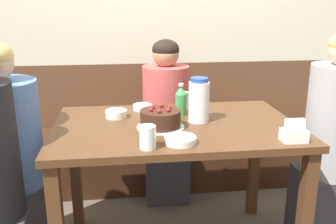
{
  "coord_description": "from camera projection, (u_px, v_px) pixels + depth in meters",
  "views": [
    {
      "loc": [
        -0.27,
        -1.82,
        1.38
      ],
      "look_at": [
        -0.03,
        0.05,
        0.82
      ],
      "focal_mm": 40.0,
      "sensor_mm": 36.0,
      "label": 1
    }
  ],
  "objects": [
    {
      "name": "glass_tumbler_short",
      "position": [
        148.0,
        137.0,
        1.59
      ],
      "size": [
        0.07,
        0.07,
        0.1
      ],
      "color": "silver",
      "rests_on": "dining_table"
    },
    {
      "name": "bowl_soup_white",
      "position": [
        180.0,
        140.0,
        1.67
      ],
      "size": [
        0.14,
        0.14,
        0.03
      ],
      "color": "white",
      "rests_on": "dining_table"
    },
    {
      "name": "soju_bottle",
      "position": [
        181.0,
        100.0,
        2.07
      ],
      "size": [
        0.06,
        0.06,
        0.18
      ],
      "color": "#388E4C",
      "rests_on": "dining_table"
    },
    {
      "name": "glass_water_tall",
      "position": [
        183.0,
        99.0,
        2.25
      ],
      "size": [
        0.07,
        0.07,
        0.09
      ],
      "color": "silver",
      "rests_on": "dining_table"
    },
    {
      "name": "person_pale_blue_shirt",
      "position": [
        5.0,
        157.0,
        1.93
      ],
      "size": [
        0.39,
        0.39,
        1.2
      ],
      "color": "#33333D",
      "rests_on": "ground_plane"
    },
    {
      "name": "person_grey_tee",
      "position": [
        166.0,
        126.0,
        2.63
      ],
      "size": [
        0.32,
        0.34,
        1.14
      ],
      "rotation": [
        0.0,
        0.0,
        -1.57
      ],
      "color": "#33333D",
      "rests_on": "ground_plane"
    },
    {
      "name": "bench_seat",
      "position": [
        160.0,
        158.0,
        2.88
      ],
      "size": [
        2.57,
        0.38,
        0.44
      ],
      "color": "#381E11",
      "rests_on": "ground_plane"
    },
    {
      "name": "napkin_holder",
      "position": [
        294.0,
        133.0,
        1.68
      ],
      "size": [
        0.11,
        0.08,
        0.11
      ],
      "color": "white",
      "rests_on": "dining_table"
    },
    {
      "name": "birthday_cake",
      "position": [
        160.0,
        119.0,
        1.86
      ],
      "size": [
        0.24,
        0.24,
        0.11
      ],
      "color": "white",
      "rests_on": "dining_table"
    },
    {
      "name": "water_pitcher",
      "position": [
        199.0,
        100.0,
        1.94
      ],
      "size": [
        0.11,
        0.11,
        0.23
      ],
      "color": "white",
      "rests_on": "dining_table"
    },
    {
      "name": "person_teal_shirt",
      "position": [
        333.0,
        150.0,
        2.08
      ],
      "size": [
        0.34,
        0.33,
        1.23
      ],
      "rotation": [
        0.0,
        0.0,
        3.14
      ],
      "color": "#33333D",
      "rests_on": "ground_plane"
    },
    {
      "name": "dining_table",
      "position": [
        176.0,
        143.0,
        1.96
      ],
      "size": [
        1.25,
        0.79,
        0.77
      ],
      "color": "#4C2D19",
      "rests_on": "ground_plane"
    },
    {
      "name": "bowl_rice_small",
      "position": [
        142.0,
        107.0,
        2.18
      ],
      "size": [
        0.11,
        0.11,
        0.03
      ],
      "color": "white",
      "rests_on": "dining_table"
    },
    {
      "name": "bowl_side_dish",
      "position": [
        116.0,
        114.0,
        2.03
      ],
      "size": [
        0.12,
        0.12,
        0.04
      ],
      "color": "white",
      "rests_on": "dining_table"
    },
    {
      "name": "back_wall",
      "position": [
        156.0,
        19.0,
        2.79
      ],
      "size": [
        4.8,
        0.04,
        2.5
      ],
      "color": "brown",
      "rests_on": "ground_plane"
    }
  ]
}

